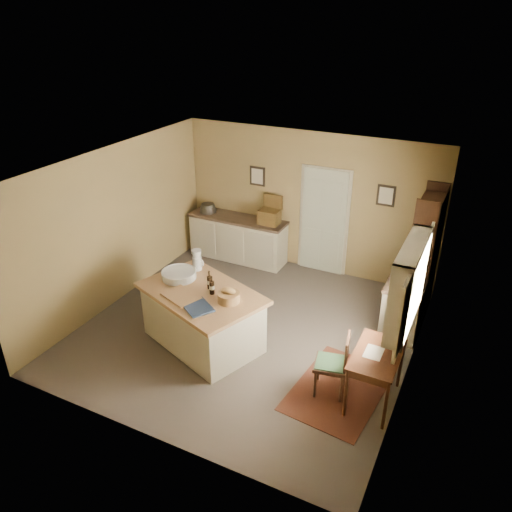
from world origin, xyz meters
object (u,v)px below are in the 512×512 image
(writing_desk, at_px, (377,360))
(work_island, at_px, (202,316))
(shelving_unit, at_px, (427,255))
(sideboard, at_px, (238,237))
(right_cabinet, at_px, (404,304))
(desk_chair, at_px, (331,364))

(writing_desk, bearing_deg, work_island, 177.53)
(work_island, height_order, shelving_unit, shelving_unit)
(work_island, relative_size, sideboard, 1.06)
(sideboard, relative_size, right_cabinet, 1.95)
(right_cabinet, bearing_deg, desk_chair, -106.37)
(desk_chair, bearing_deg, right_cabinet, 62.37)
(work_island, distance_m, writing_desk, 2.68)
(sideboard, height_order, writing_desk, sideboard)
(desk_chair, bearing_deg, work_island, 163.36)
(work_island, bearing_deg, desk_chair, 15.16)
(writing_desk, height_order, desk_chair, desk_chair)
(sideboard, bearing_deg, right_cabinet, -16.50)
(work_island, bearing_deg, writing_desk, 18.08)
(sideboard, bearing_deg, work_island, -72.72)
(right_cabinet, distance_m, shelving_unit, 0.89)
(sideboard, distance_m, right_cabinet, 3.69)
(desk_chair, xyz_separation_m, shelving_unit, (0.72, 2.55, 0.63))
(work_island, distance_m, right_cabinet, 3.19)
(work_island, distance_m, shelving_unit, 3.73)
(writing_desk, height_order, shelving_unit, shelving_unit)
(work_island, relative_size, desk_chair, 2.35)
(right_cabinet, bearing_deg, shelving_unit, 75.66)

